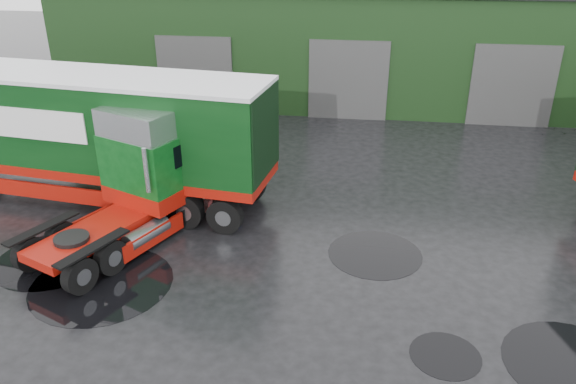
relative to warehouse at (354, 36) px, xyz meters
The scene contains 11 objects.
ground 20.35m from the warehouse, 95.71° to the right, with size 100.00×100.00×0.00m, color black.
warehouse is the anchor object (origin of this frame).
hero_tractor 21.00m from the warehouse, 108.05° to the right, with size 2.79×6.58×4.08m, color #0B4414, non-canonical shape.
trailer_left 19.22m from the warehouse, 119.65° to the right, with size 3.07×14.99×4.66m, color silver, non-canonical shape.
wash_bucket 18.38m from the warehouse, 100.08° to the right, with size 0.29×0.29×0.27m, color #0723A1.
tree_back_b 12.82m from the warehouse, 51.34° to the left, with size 4.40×4.40×7.50m, color black, non-canonical shape.
puddle_0 23.08m from the warehouse, 105.38° to the right, with size 3.94×3.94×0.01m, color black.
puddle_1 19.69m from the warehouse, 85.55° to the right, with size 2.87×2.87×0.01m, color black.
puddle_2 22.78m from the warehouse, 110.97° to the right, with size 3.35×3.35×0.01m, color black.
puddle_3 24.09m from the warehouse, 82.43° to the right, with size 1.66×1.66×0.01m, color black.
puddle_4 24.56m from the warehouse, 75.69° to the right, with size 3.18×3.18×0.01m, color black.
Camera 1 is at (2.95, -14.27, 9.05)m, focal length 35.00 mm.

